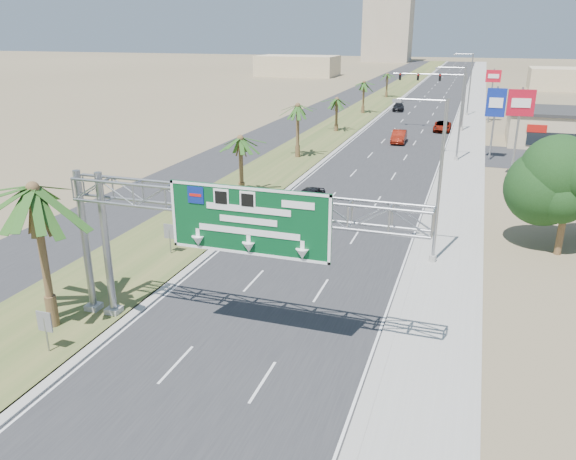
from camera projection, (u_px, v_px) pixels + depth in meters
The scene contains 28 objects.
road at pixel (432, 99), 115.52m from camera, with size 12.00×300.00×0.02m, color #28282B.
sidewalk_right at pixel (475, 101), 112.97m from camera, with size 4.00×300.00×0.10m, color #9E9B93.
median_grass at pixel (384, 97), 118.49m from camera, with size 7.00×300.00×0.12m, color #3F5726.
opposing_road at pixel (351, 96), 120.60m from camera, with size 8.00×300.00×0.02m, color #28282B.
sign_gantry at pixel (219, 213), 24.47m from camera, with size 16.75×1.24×7.50m.
palm_near at pixel (33, 189), 24.88m from camera, with size 5.70×5.70×8.35m.
palm_row_b at pixel (240, 140), 47.08m from camera, with size 3.99×3.99×5.95m.
palm_row_c at pixel (298, 107), 61.11m from camera, with size 3.99×3.99×6.75m.
palm_row_d at pixel (337, 100), 77.59m from camera, with size 3.99×3.99×5.45m.
palm_row_e at pixel (364, 83), 94.33m from camera, with size 3.99×3.99×6.15m.
palm_row_f at pixel (387, 75), 116.77m from camera, with size 3.99×3.99×5.75m.
streetlight_near at pixel (436, 189), 33.21m from camera, with size 3.27×0.44×10.00m.
streetlight_mid at pixel (459, 118), 59.99m from camera, with size 3.27×0.44×10.00m.
streetlight_far at pixel (468, 87), 92.12m from camera, with size 3.27×0.44×10.00m.
signal_mast at pixel (449, 96), 78.40m from camera, with size 10.28×0.71×8.00m.
oak_near at pixel (569, 186), 34.53m from camera, with size 4.50×4.50×6.80m.
median_signback_a at pixel (45, 325), 24.53m from camera, with size 0.75×0.08×2.08m.
median_signback_b at pixel (169, 234), 35.45m from camera, with size 0.75×0.08×2.08m.
tower_distant at pixel (389, 20), 244.15m from camera, with size 20.00×16.00×35.00m, color tan.
building_distant_left at pixel (298, 66), 172.58m from camera, with size 24.00×14.00×6.00m, color #C3B384.
building_distant_right at pixel (574, 79), 132.50m from camera, with size 20.00×12.00×5.00m, color #C3B384.
car_left_lane at pixel (308, 198), 45.56m from camera, with size 1.75×4.34×1.48m, color black.
car_mid_lane at pixel (399, 137), 71.09m from camera, with size 1.68×4.82×1.59m, color #691409.
car_right_lane at pixel (442, 126), 79.12m from camera, with size 2.31×5.00×1.39m, color gray.
car_far at pixel (398, 107), 98.97m from camera, with size 1.89×4.64×1.35m, color black.
pole_sign_red_near at pixel (520, 108), 51.75m from camera, with size 2.42×0.52×8.65m.
pole_sign_blue at pixel (496, 106), 60.09m from camera, with size 2.01×0.43×7.93m.
pole_sign_red_far at pixel (493, 80), 84.77m from camera, with size 2.21×0.39×8.06m.
Camera 1 is at (9.18, -11.19, 13.63)m, focal length 35.00 mm.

